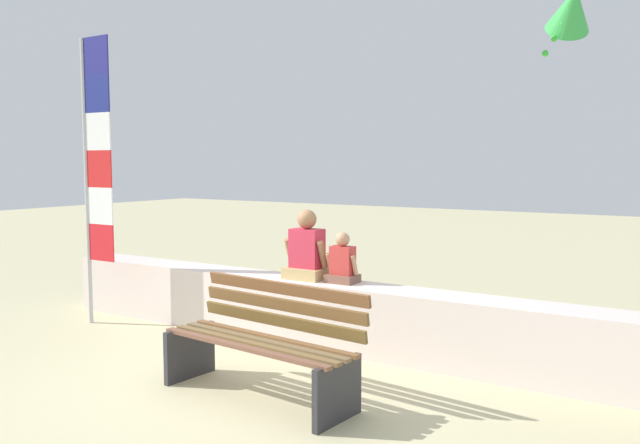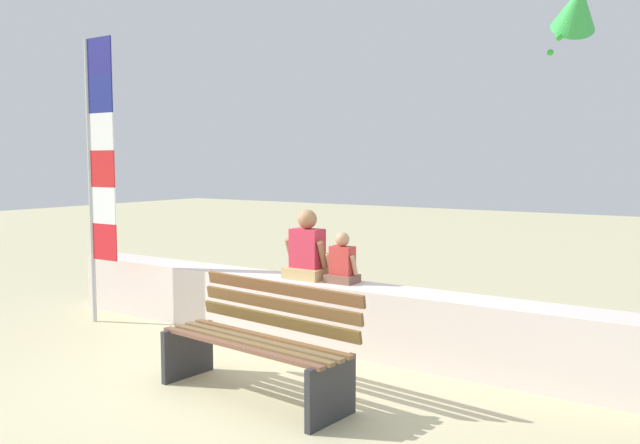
# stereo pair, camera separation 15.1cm
# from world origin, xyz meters

# --- Properties ---
(ground_plane) EXTENTS (40.00, 40.00, 0.00)m
(ground_plane) POSITION_xyz_m (0.00, 0.00, 0.00)
(ground_plane) COLOR #C6BC90
(seawall_ledge) EXTENTS (6.71, 0.48, 0.66)m
(seawall_ledge) POSITION_xyz_m (0.00, 1.18, 0.33)
(seawall_ledge) COLOR silver
(seawall_ledge) RESTS_ON ground
(park_bench) EXTENTS (1.75, 0.77, 0.88)m
(park_bench) POSITION_xyz_m (0.42, -0.28, 0.42)
(park_bench) COLOR brown
(park_bench) RESTS_ON ground
(person_adult) EXTENTS (0.47, 0.34, 0.72)m
(person_adult) POSITION_xyz_m (-0.16, 1.22, 0.94)
(person_adult) COLOR tan
(person_adult) RESTS_ON seawall_ledge
(person_child) EXTENTS (0.33, 0.24, 0.51)m
(person_child) POSITION_xyz_m (0.26, 1.22, 0.86)
(person_child) COLOR brown
(person_child) RESTS_ON seawall_ledge
(flag_banner) EXTENTS (0.44, 0.05, 3.24)m
(flag_banner) POSITION_xyz_m (-2.56, 0.53, 1.86)
(flag_banner) COLOR #B7B7BC
(flag_banner) RESTS_ON ground
(kite_green) EXTENTS (0.83, 0.94, 0.97)m
(kite_green) POSITION_xyz_m (1.73, 4.33, 3.75)
(kite_green) COLOR green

